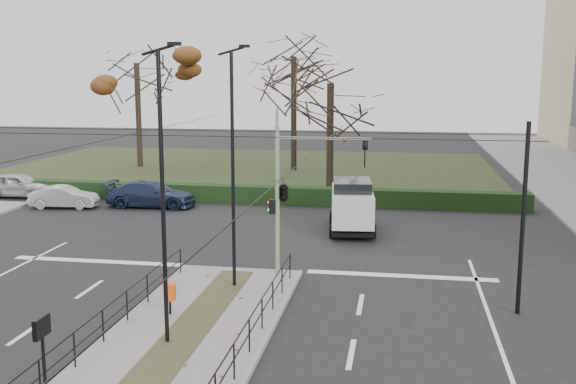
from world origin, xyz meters
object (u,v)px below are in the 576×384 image
info_panel (42,338)px  bare_tree_center (294,65)px  parked_car_first (19,185)px  parked_car_third (151,194)px  parked_car_second (64,197)px  litter_bin (170,292)px  streetlamp_median_near (163,195)px  bare_tree_near (331,91)px  traffic_light (286,189)px  white_van (352,204)px  streetlamp_median_far (233,167)px  rust_tree (136,63)px

info_panel → bare_tree_center: size_ratio=0.19×
parked_car_first → parked_car_third: parked_car_first is taller
parked_car_second → parked_car_third: size_ratio=0.75×
litter_bin → parked_car_first: 24.24m
streetlamp_median_near → parked_car_second: (-12.32, 17.67, -3.61)m
parked_car_third → bare_tree_near: (9.43, 6.20, 5.62)m
traffic_light → white_van: 8.40m
traffic_light → streetlamp_median_far: 2.46m
litter_bin → streetlamp_median_far: 4.80m
streetlamp_median_far → parked_car_first: (-17.27, 15.16, -3.56)m
parked_car_first → parked_car_second: bearing=-125.2°
traffic_light → streetlamp_median_near: 7.21m
traffic_light → streetlamp_median_near: streetlamp_median_near is taller
parked_car_third → rust_tree: size_ratio=0.47×
litter_bin → parked_car_second: bearing=126.8°
streetlamp_median_near → rust_tree: (-14.39, 34.07, 4.00)m
litter_bin → white_van: white_van is taller
traffic_light → bare_tree_near: bearing=91.0°
parked_car_first → white_van: (20.61, -5.55, 0.53)m
bare_tree_center → parked_car_third: bearing=-110.2°
rust_tree → streetlamp_median_near: bearing=-67.1°
info_panel → streetlamp_median_far: streetlamp_median_far is taller
streetlamp_median_near → bare_tree_near: 25.15m
traffic_light → bare_tree_near: 18.43m
streetlamp_median_near → rust_tree: rust_tree is taller
litter_bin → parked_car_third: (-6.97, 16.68, -0.10)m
traffic_light → rust_tree: bearing=121.2°
parked_car_second → rust_tree: size_ratio=0.35×
streetlamp_median_near → streetlamp_median_far: 5.20m
info_panel → parked_car_second: 24.64m
info_panel → parked_car_first: 29.09m
parked_car_first → white_van: white_van is taller
info_panel → streetlamp_median_far: (1.81, 9.45, 2.42)m
streetlamp_median_far → parked_car_first: bearing=138.7°
streetlamp_median_near → bare_tree_center: size_ratio=0.70×
streetlamp_median_far → white_van: (3.34, 9.61, -3.03)m
parked_car_first → parked_car_second: size_ratio=1.17×
info_panel → bare_tree_near: bare_tree_near is taller
streetlamp_median_near → bare_tree_near: size_ratio=0.90×
streetlamp_median_near → info_panel: bearing=-105.7°
info_panel → bare_tree_center: (-0.77, 38.52, 6.19)m
parked_car_first → bare_tree_center: bare_tree_center is taller
streetlamp_median_near → bare_tree_center: bearing=93.3°
streetlamp_median_near → parked_car_first: 26.52m
parked_car_first → bare_tree_center: size_ratio=0.38×
streetlamp_median_far → parked_car_third: (-8.24, 13.63, -3.58)m
streetlamp_median_far → rust_tree: 32.79m
litter_bin → streetlamp_median_near: bearing=-72.3°
streetlamp_median_far → bare_tree_center: (-2.57, 29.07, 3.76)m
info_panel → traffic_light: bearing=73.4°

